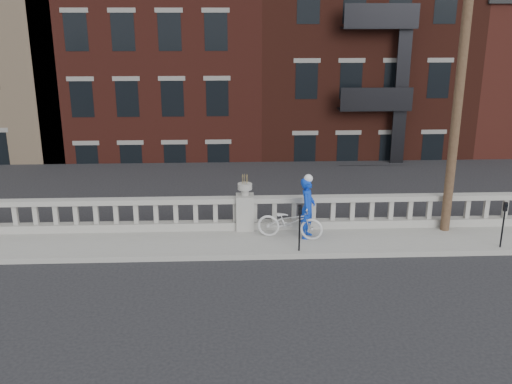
# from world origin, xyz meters

# --- Properties ---
(ground) EXTENTS (120.00, 120.00, 0.00)m
(ground) POSITION_xyz_m (0.00, 0.00, 0.00)
(ground) COLOR black
(ground) RESTS_ON ground
(sidewalk) EXTENTS (32.00, 2.20, 0.15)m
(sidewalk) POSITION_xyz_m (0.00, 3.00, 0.07)
(sidewalk) COLOR gray
(sidewalk) RESTS_ON ground
(balustrade) EXTENTS (28.00, 0.34, 1.03)m
(balustrade) POSITION_xyz_m (0.00, 3.95, 0.64)
(balustrade) COLOR gray
(balustrade) RESTS_ON sidewalk
(planter_pedestal) EXTENTS (0.55, 0.55, 1.76)m
(planter_pedestal) POSITION_xyz_m (0.00, 3.95, 0.83)
(planter_pedestal) COLOR gray
(planter_pedestal) RESTS_ON sidewalk
(lower_level) EXTENTS (80.00, 44.00, 20.80)m
(lower_level) POSITION_xyz_m (0.56, 23.04, 2.63)
(lower_level) COLOR #605E59
(lower_level) RESTS_ON ground
(utility_pole) EXTENTS (1.60, 0.28, 10.00)m
(utility_pole) POSITION_xyz_m (6.20, 3.60, 5.24)
(utility_pole) COLOR #422D1E
(utility_pole) RESTS_ON sidewalk
(parking_meter_b) EXTENTS (0.10, 0.09, 1.36)m
(parking_meter_b) POSITION_xyz_m (1.48, 2.15, 1.00)
(parking_meter_b) COLOR black
(parking_meter_b) RESTS_ON sidewalk
(parking_meter_c) EXTENTS (0.10, 0.09, 1.36)m
(parking_meter_c) POSITION_xyz_m (7.30, 2.15, 1.00)
(parking_meter_c) COLOR black
(parking_meter_c) RESTS_ON sidewalk
(bicycle) EXTENTS (2.08, 1.18, 1.03)m
(bicycle) POSITION_xyz_m (1.32, 3.13, 0.67)
(bicycle) COLOR silver
(bicycle) RESTS_ON sidewalk
(cyclist) EXTENTS (0.64, 0.78, 1.84)m
(cyclist) POSITION_xyz_m (1.84, 3.19, 1.07)
(cyclist) COLOR #0C34B5
(cyclist) RESTS_ON sidewalk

